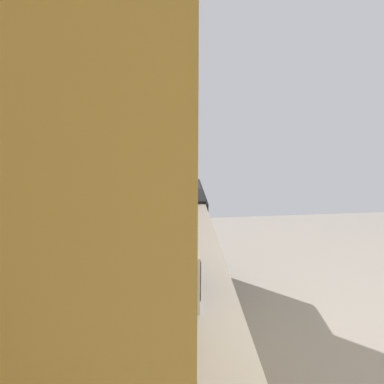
# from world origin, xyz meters

# --- Properties ---
(wall_back) EXTENTS (3.88, 0.12, 2.58)m
(wall_back) POSITION_xyz_m (0.00, 1.73, 1.29)
(wall_back) COLOR beige
(wall_back) RESTS_ON ground_plane
(upper_cabinets) EXTENTS (1.64, 0.34, 0.62)m
(upper_cabinets) POSITION_xyz_m (-0.38, 1.49, 1.78)
(upper_cabinets) COLOR #F8D677
(oven_range) EXTENTS (0.66, 0.68, 1.07)m
(oven_range) POSITION_xyz_m (1.44, 1.34, 0.46)
(oven_range) COLOR black
(oven_range) RESTS_ON ground_plane
(microwave) EXTENTS (0.45, 0.34, 0.26)m
(microwave) POSITION_xyz_m (-0.00, 1.37, 1.03)
(microwave) COLOR white
(microwave) RESTS_ON counter_run
(bowl) EXTENTS (0.20, 0.20, 0.04)m
(bowl) POSITION_xyz_m (0.57, 1.32, 0.92)
(bowl) COLOR #D84C47
(bowl) RESTS_ON counter_run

